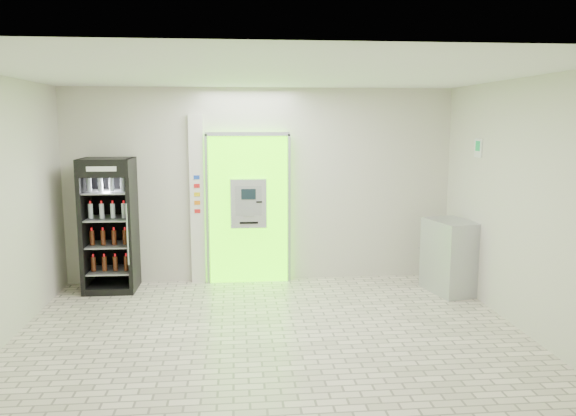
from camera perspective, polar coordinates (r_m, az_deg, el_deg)
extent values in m
plane|color=beige|center=(6.66, -1.65, -13.15)|extent=(6.00, 6.00, 0.00)
plane|color=beige|center=(8.73, -2.77, 2.28)|extent=(6.00, 0.00, 6.00)
plane|color=beige|center=(3.82, 0.72, -6.22)|extent=(6.00, 0.00, 6.00)
plane|color=beige|center=(7.11, 23.20, 0.08)|extent=(0.00, 5.00, 5.00)
plane|color=white|center=(6.20, -1.78, 13.52)|extent=(6.00, 6.00, 0.00)
cube|color=#49EB00|center=(8.70, -4.05, -0.08)|extent=(1.20, 0.12, 2.30)
cube|color=gray|center=(8.53, -4.12, 7.50)|extent=(1.28, 0.04, 0.06)
cube|color=gray|center=(8.64, -8.21, -0.21)|extent=(0.04, 0.04, 2.30)
cube|color=gray|center=(8.67, 0.13, -0.09)|extent=(0.04, 0.04, 2.30)
cube|color=black|center=(8.78, -3.34, -4.32)|extent=(0.62, 0.01, 0.67)
cube|color=black|center=(8.56, -6.38, 5.33)|extent=(0.22, 0.01, 0.18)
cube|color=#A9ACB1|center=(8.58, -4.03, 0.47)|extent=(0.55, 0.12, 0.75)
cube|color=black|center=(8.49, -4.03, 1.41)|extent=(0.22, 0.01, 0.16)
cube|color=gray|center=(8.53, -4.01, -0.46)|extent=(0.16, 0.01, 0.12)
cube|color=black|center=(8.51, -2.95, 0.62)|extent=(0.09, 0.01, 0.02)
cube|color=black|center=(8.56, -4.00, -1.52)|extent=(0.28, 0.01, 0.03)
cube|color=silver|center=(8.72, -9.19, 0.84)|extent=(0.22, 0.10, 2.60)
cube|color=#193FB2|center=(8.62, -9.27, 3.10)|extent=(0.09, 0.01, 0.06)
cube|color=red|center=(8.64, -9.25, 2.24)|extent=(0.09, 0.01, 0.06)
cube|color=yellow|center=(8.65, -9.23, 1.38)|extent=(0.09, 0.01, 0.06)
cube|color=orange|center=(8.67, -9.21, 0.53)|extent=(0.09, 0.01, 0.06)
cube|color=red|center=(8.69, -9.19, -0.32)|extent=(0.09, 0.01, 0.06)
cube|color=black|center=(8.66, -17.68, -1.65)|extent=(0.74, 0.68, 1.96)
cube|color=black|center=(8.96, -17.26, -1.30)|extent=(0.74, 0.06, 1.96)
cube|color=#AA090C|center=(8.23, -18.44, 3.79)|extent=(0.72, 0.02, 0.23)
cube|color=white|center=(8.23, -18.45, 3.78)|extent=(0.41, 0.01, 0.07)
cube|color=black|center=(8.87, -17.40, -7.59)|extent=(0.74, 0.68, 0.10)
cylinder|color=gray|center=(8.27, -16.01, -2.61)|extent=(0.02, 0.02, 0.88)
cube|color=gray|center=(8.80, -17.47, -6.05)|extent=(0.63, 0.58, 0.02)
cube|color=gray|center=(8.72, -17.59, -3.56)|extent=(0.63, 0.58, 0.02)
cube|color=gray|center=(8.64, -17.71, -1.01)|extent=(0.63, 0.58, 0.02)
cube|color=gray|center=(8.59, -17.83, 1.57)|extent=(0.63, 0.58, 0.02)
cube|color=#A9ACB1|center=(8.56, 16.17, -4.75)|extent=(0.69, 0.90, 1.07)
cube|color=gray|center=(8.46, 14.48, -4.47)|extent=(0.17, 0.77, 0.01)
cube|color=white|center=(8.30, 18.78, 5.78)|extent=(0.02, 0.22, 0.26)
cube|color=#0C8B3F|center=(8.29, 18.71, 5.99)|extent=(0.00, 0.14, 0.14)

